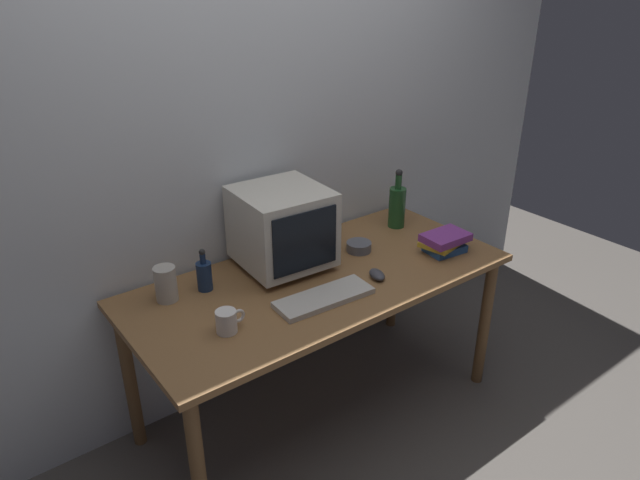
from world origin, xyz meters
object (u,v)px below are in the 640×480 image
(computer_mouse, at_px, (377,275))
(book_stack, at_px, (445,242))
(bottle_tall, at_px, (397,205))
(mug, at_px, (227,321))
(bottle_short, at_px, (204,275))
(crt_monitor, at_px, (282,227))
(cd_spindle, at_px, (359,247))
(keyboard, at_px, (324,298))
(metal_canister, at_px, (166,284))

(computer_mouse, relative_size, book_stack, 0.41)
(bottle_tall, bearing_deg, mug, -165.12)
(bottle_tall, bearing_deg, bottle_short, 179.00)
(crt_monitor, distance_m, book_stack, 0.79)
(crt_monitor, bearing_deg, bottle_tall, 0.43)
(mug, bearing_deg, book_stack, -2.03)
(mug, distance_m, cd_spindle, 0.86)
(crt_monitor, bearing_deg, book_stack, -26.67)
(bottle_tall, relative_size, book_stack, 1.27)
(mug, bearing_deg, crt_monitor, 33.75)
(bottle_short, bearing_deg, keyboard, -47.23)
(book_stack, height_order, metal_canister, metal_canister)
(bottle_tall, bearing_deg, crt_monitor, -179.57)
(bottle_short, height_order, mug, bottle_short)
(metal_canister, bearing_deg, mug, -76.28)
(cd_spindle, bearing_deg, crt_monitor, 165.64)
(keyboard, bearing_deg, computer_mouse, 4.28)
(computer_mouse, height_order, bottle_tall, bottle_tall)
(keyboard, xyz_separation_m, metal_canister, (-0.51, 0.39, 0.06))
(mug, bearing_deg, computer_mouse, -3.12)
(mug, bearing_deg, cd_spindle, 14.26)
(keyboard, relative_size, bottle_short, 2.20)
(keyboard, height_order, bottle_tall, bottle_tall)
(book_stack, bearing_deg, crt_monitor, 153.33)
(mug, distance_m, metal_canister, 0.36)
(keyboard, distance_m, metal_canister, 0.65)
(computer_mouse, height_order, mug, mug)
(computer_mouse, relative_size, bottle_tall, 0.32)
(book_stack, xyz_separation_m, metal_canister, (-1.24, 0.39, 0.02))
(book_stack, relative_size, metal_canister, 1.64)
(bottle_tall, distance_m, cd_spindle, 0.37)
(crt_monitor, xyz_separation_m, book_stack, (0.70, -0.35, -0.14))
(book_stack, relative_size, cd_spindle, 2.06)
(computer_mouse, xyz_separation_m, bottle_tall, (0.46, 0.35, 0.10))
(keyboard, xyz_separation_m, bottle_tall, (0.75, 0.36, 0.11))
(bottle_short, bearing_deg, computer_mouse, -29.98)
(bottle_tall, height_order, metal_canister, bottle_tall)
(keyboard, distance_m, mug, 0.43)
(cd_spindle, bearing_deg, mug, -165.74)
(bottle_short, bearing_deg, bottle_tall, -1.00)
(keyboard, height_order, mug, mug)
(computer_mouse, bearing_deg, keyboard, -162.71)
(computer_mouse, xyz_separation_m, book_stack, (0.43, -0.00, 0.03))
(bottle_tall, relative_size, metal_canister, 2.10)
(computer_mouse, bearing_deg, book_stack, 16.30)
(bottle_tall, height_order, mug, bottle_tall)
(computer_mouse, xyz_separation_m, mug, (-0.72, 0.04, 0.03))
(cd_spindle, xyz_separation_m, metal_canister, (-0.92, 0.14, 0.05))
(bottle_tall, relative_size, mug, 2.62)
(metal_canister, bearing_deg, book_stack, -17.52)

